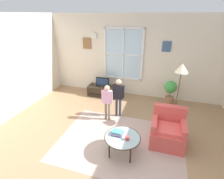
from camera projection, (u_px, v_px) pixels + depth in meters
The scene contains 14 objects.
ground_plane at pixel (107, 147), 4.03m from camera, with size 6.85×6.64×0.02m, color #9E7A56.
back_wall at pixel (133, 57), 6.13m from camera, with size 6.25×0.17×2.90m.
area_rug at pixel (120, 142), 4.17m from camera, with size 2.97×2.21×0.01m, color tan.
tv_stand at pixel (103, 91), 6.47m from camera, with size 1.10×0.48×0.38m.
television at pixel (103, 82), 6.31m from camera, with size 0.50×0.08×0.34m.
armchair at pixel (168, 131), 4.04m from camera, with size 0.76×0.74×0.87m.
coffee_table at pixel (122, 138), 3.68m from camera, with size 0.79×0.79×0.44m.
book_stack at pixel (117, 133), 3.73m from camera, with size 0.26×0.20×0.09m.
cup at pixel (127, 138), 3.57m from camera, with size 0.09×0.09×0.09m, color #BF3F3F.
remote_near_books at pixel (122, 133), 3.78m from camera, with size 0.04×0.14×0.02m, color black.
person_black_shirt at pixel (118, 94), 4.94m from camera, with size 0.36×0.16×1.19m.
person_pink_shirt at pixel (107, 99), 4.78m from camera, with size 0.33×0.15×1.09m.
potted_plant_by_window at pixel (170, 90), 5.76m from camera, with size 0.41×0.41×0.83m.
floor_lamp at pixel (181, 75), 4.15m from camera, with size 0.32×0.32×1.78m.
Camera 1 is at (1.03, -2.96, 2.86)m, focal length 27.40 mm.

